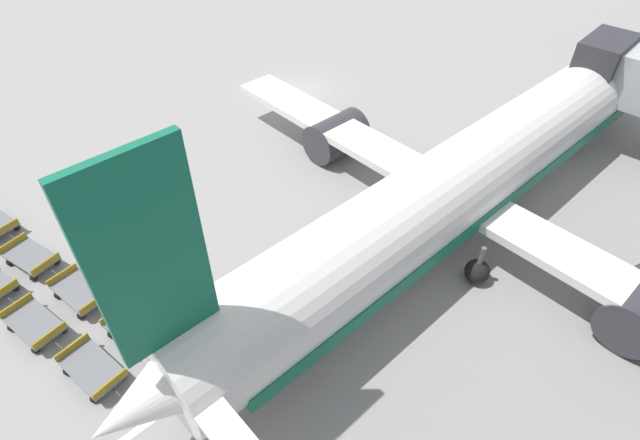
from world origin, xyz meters
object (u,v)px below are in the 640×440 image
(airplane, at_px, (471,176))
(baggage_dolly_row_mid_a_col_d, at_px, (80,292))
(baggage_dolly_row_near_col_d, at_px, (35,324))
(baggage_dolly_row_near_col_e, at_px, (93,369))
(baggage_dolly_row_mid_a_col_c, at_px, (31,257))
(baggage_dolly_row_mid_a_col_e, at_px, (136,330))

(airplane, height_order, baggage_dolly_row_mid_a_col_d, airplane)
(baggage_dolly_row_mid_a_col_d, bearing_deg, airplane, 63.23)
(baggage_dolly_row_near_col_d, height_order, baggage_dolly_row_near_col_e, same)
(airplane, xyz_separation_m, baggage_dolly_row_near_col_d, (-8.33, -19.47, -2.54))
(baggage_dolly_row_near_col_d, relative_size, baggage_dolly_row_mid_a_col_c, 1.00)
(baggage_dolly_row_near_col_e, bearing_deg, airplane, 76.30)
(baggage_dolly_row_near_col_e, relative_size, baggage_dolly_row_mid_a_col_e, 1.00)
(baggage_dolly_row_near_col_e, distance_m, baggage_dolly_row_mid_a_col_e, 2.22)
(airplane, distance_m, baggage_dolly_row_mid_a_col_d, 19.55)
(airplane, height_order, baggage_dolly_row_near_col_d, airplane)
(airplane, relative_size, baggage_dolly_row_mid_a_col_d, 11.46)
(baggage_dolly_row_near_col_d, distance_m, baggage_dolly_row_mid_a_col_c, 4.41)
(baggage_dolly_row_mid_a_col_e, bearing_deg, baggage_dolly_row_near_col_e, -76.69)
(baggage_dolly_row_near_col_d, height_order, baggage_dolly_row_mid_a_col_e, same)
(baggage_dolly_row_mid_a_col_c, relative_size, baggage_dolly_row_mid_a_col_d, 1.00)
(baggage_dolly_row_mid_a_col_c, distance_m, baggage_dolly_row_mid_a_col_d, 3.89)
(baggage_dolly_row_near_col_e, bearing_deg, baggage_dolly_row_near_col_d, -166.94)
(baggage_dolly_row_mid_a_col_d, bearing_deg, baggage_dolly_row_near_col_d, -79.45)
(baggage_dolly_row_near_col_d, xyz_separation_m, baggage_dolly_row_mid_a_col_d, (-0.40, 2.16, 0.00))
(baggage_dolly_row_near_col_e, relative_size, baggage_dolly_row_mid_a_col_c, 1.00)
(baggage_dolly_row_near_col_d, relative_size, baggage_dolly_row_near_col_e, 1.00)
(baggage_dolly_row_near_col_e, bearing_deg, baggage_dolly_row_mid_a_col_c, 176.72)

